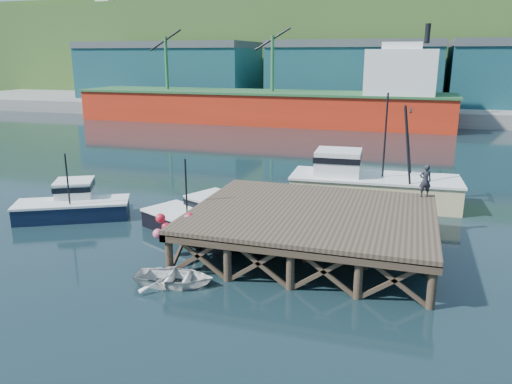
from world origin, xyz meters
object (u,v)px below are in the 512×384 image
at_px(dinghy, 174,277).
at_px(dockworker, 425,181).
at_px(trawler, 371,181).
at_px(boat_black, 202,220).
at_px(boat_navy, 73,204).

height_order(dinghy, dockworker, dockworker).
relative_size(trawler, dinghy, 3.24).
bearing_deg(boat_black, boat_navy, -156.51).
bearing_deg(dinghy, trawler, -33.70).
height_order(boat_black, dockworker, boat_black).
bearing_deg(trawler, dinghy, -117.65).
relative_size(dinghy, dockworker, 1.91).
distance_m(boat_black, dinghy, 6.56).
xyz_separation_m(trawler, dockworker, (3.29, -5.13, 1.51)).
bearing_deg(trawler, dockworker, -60.35).
relative_size(boat_black, dockworker, 4.19).
xyz_separation_m(dinghy, dockworker, (10.33, 10.20, 2.67)).
bearing_deg(boat_navy, boat_black, -29.98).
relative_size(boat_navy, dockworker, 3.89).
bearing_deg(dockworker, boat_black, 1.96).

